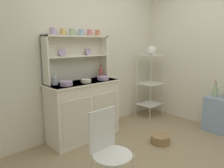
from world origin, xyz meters
name	(u,v)px	position (x,y,z in m)	size (l,w,h in m)	color
ground_plane	(173,167)	(0.00, 0.00, 0.00)	(3.84, 3.84, 0.00)	#998466
wall_back	(88,54)	(0.00, 1.62, 1.25)	(3.84, 0.05, 2.50)	silver
hutch_cabinet	(84,110)	(-0.30, 1.37, 0.45)	(1.11, 0.45, 0.87)	silver
hutch_shelf_unit	(76,54)	(-0.30, 1.53, 1.26)	(1.04, 0.18, 0.67)	silver
bakers_rack	(150,80)	(1.23, 1.29, 0.72)	(0.44, 0.36, 1.21)	silver
side_shelf_blue	(220,115)	(1.44, 0.03, 0.28)	(0.28, 0.48, 0.57)	#849EBC
wire_chair	(108,146)	(-0.89, 0.16, 0.52)	(0.36, 0.36, 0.85)	white
floor_basket	(160,139)	(0.40, 0.46, 0.06)	(0.27, 0.27, 0.12)	#93754C
cup_lilac_0	(53,31)	(-0.68, 1.49, 1.59)	(0.10, 0.08, 0.09)	#B79ECC
cup_gold_1	(63,32)	(-0.53, 1.49, 1.58)	(0.09, 0.07, 0.09)	#DBB760
cup_sage_2	(72,32)	(-0.38, 1.49, 1.58)	(0.09, 0.08, 0.09)	#9EB78E
cup_sky_3	(81,32)	(-0.22, 1.49, 1.58)	(0.10, 0.08, 0.09)	#8EB2D1
cup_rose_4	(90,33)	(-0.07, 1.49, 1.59)	(0.09, 0.07, 0.09)	#D17A84
cup_terracotta_5	(98,33)	(0.09, 1.49, 1.59)	(0.08, 0.07, 0.09)	#C67556
bowl_mixing_large	(66,83)	(-0.62, 1.29, 0.90)	(0.17, 0.17, 0.06)	#B79ECC
bowl_floral_medium	(86,81)	(-0.30, 1.29, 0.90)	(0.15, 0.15, 0.05)	silver
bowl_cream_small	(103,78)	(0.03, 1.29, 0.90)	(0.18, 0.18, 0.05)	#B79ECC
jam_bottle	(101,73)	(0.11, 1.45, 0.96)	(0.06, 0.06, 0.21)	#B74C47
utensil_jar	(55,81)	(-0.71, 1.45, 0.93)	(0.08, 0.08, 0.25)	#B2B7C6
porcelain_teapot	(151,50)	(1.22, 1.29, 1.29)	(0.25, 0.16, 0.19)	white
flower_vase	(215,92)	(1.44, 0.15, 0.66)	(0.08, 0.08, 0.30)	#9EB78E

